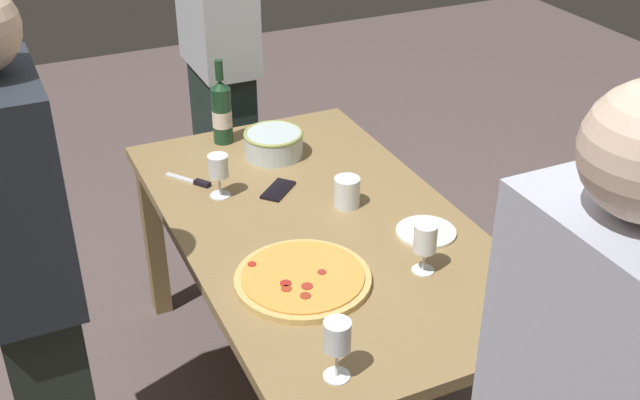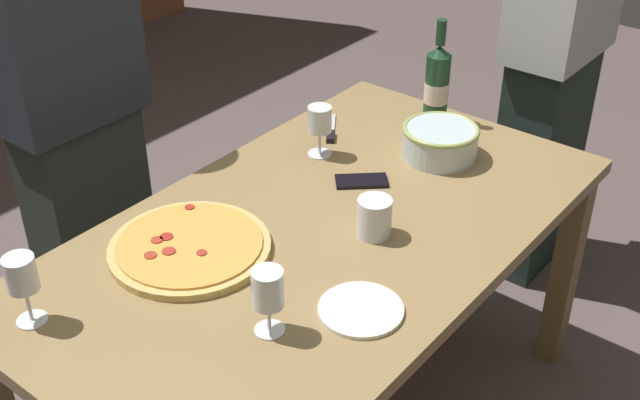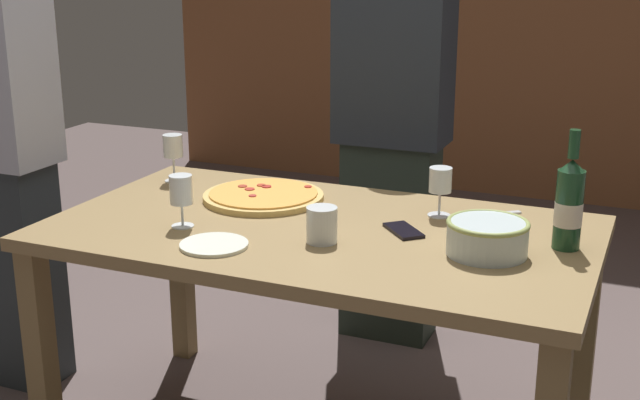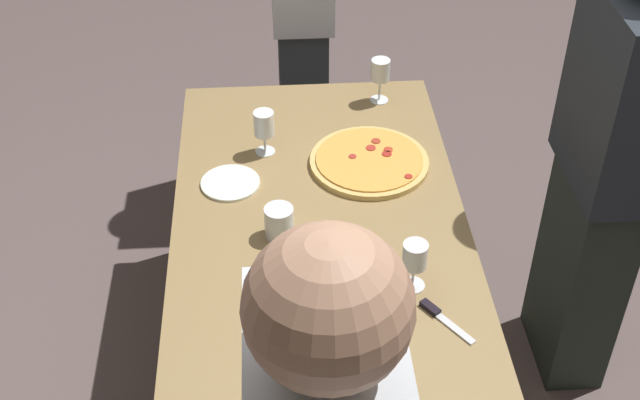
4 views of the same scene
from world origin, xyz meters
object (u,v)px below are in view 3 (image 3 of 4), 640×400
object	(u,v)px
wine_glass_far_left	(181,191)
wine_glass_near_pizza	(440,183)
pizza	(263,196)
side_plate	(214,245)
wine_glass_by_bottle	(173,148)
serving_bowl	(487,236)
person_guest_left	(392,137)
cup_amber	(322,225)
cell_phone	(403,230)
pizza_knife	(484,214)
dining_table	(320,256)
wine_bottle	(569,204)

from	to	relation	value
wine_glass_far_left	wine_glass_near_pizza	bearing A→B (deg)	30.69
pizza	side_plate	bearing A→B (deg)	-80.46
wine_glass_near_pizza	wine_glass_by_bottle	world-z (taller)	wine_glass_by_bottle
serving_bowl	person_guest_left	world-z (taller)	person_guest_left
cup_amber	cell_phone	xyz separation A→B (m)	(0.18, 0.17, -0.05)
serving_bowl	side_plate	size ratio (longest dim) A/B	1.17
wine_glass_by_bottle	person_guest_left	size ratio (longest dim) A/B	0.10
wine_glass_by_bottle	pizza_knife	size ratio (longest dim) A/B	1.00
cup_amber	pizza_knife	world-z (taller)	cup_amber
person_guest_left	dining_table	bearing A→B (deg)	0.00
side_plate	wine_glass_by_bottle	bearing A→B (deg)	131.00
serving_bowl	person_guest_left	xyz separation A→B (m)	(-0.58, 0.94, 0.03)
person_guest_left	pizza_knife	bearing A→B (deg)	34.74
wine_glass_near_pizza	side_plate	bearing A→B (deg)	-134.18
serving_bowl	cell_phone	bearing A→B (deg)	161.16
pizza	cup_amber	world-z (taller)	cup_amber
wine_glass_near_pizza	wine_glass_far_left	bearing A→B (deg)	-149.31
pizza	person_guest_left	xyz separation A→B (m)	(0.20, 0.72, 0.07)
serving_bowl	cup_amber	distance (m)	0.45
cell_phone	person_guest_left	distance (m)	0.91
wine_glass_far_left	cell_phone	xyz separation A→B (m)	(0.62, 0.21, -0.10)
pizza	serving_bowl	distance (m)	0.82
side_plate	cell_phone	distance (m)	0.55
side_plate	cell_phone	size ratio (longest dim) A/B	1.32
person_guest_left	wine_glass_near_pizza	bearing A→B (deg)	24.64
wine_bottle	pizza_knife	distance (m)	0.36
pizza_knife	person_guest_left	bearing A→B (deg)	129.49
wine_bottle	wine_glass_far_left	xyz separation A→B (m)	(-1.07, -0.25, -0.02)
wine_glass_far_left	cup_amber	size ratio (longest dim) A/B	1.54
side_plate	pizza	bearing A→B (deg)	99.54
wine_bottle	wine_glass_near_pizza	xyz separation A→B (m)	(-0.40, 0.15, -0.02)
side_plate	person_guest_left	xyz separation A→B (m)	(0.13, 1.17, 0.08)
dining_table	pizza_knife	distance (m)	0.52
pizza	pizza_knife	bearing A→B (deg)	9.01
cup_amber	pizza_knife	bearing A→B (deg)	48.99
pizza	wine_glass_far_left	xyz separation A→B (m)	(-0.09, -0.34, 0.10)
serving_bowl	wine_glass_by_bottle	world-z (taller)	wine_glass_by_bottle
wine_glass_by_bottle	cup_amber	size ratio (longest dim) A/B	1.64
dining_table	side_plate	bearing A→B (deg)	-126.21
side_plate	serving_bowl	bearing A→B (deg)	18.26
person_guest_left	wine_bottle	bearing A→B (deg)	38.88
person_guest_left	wine_glass_far_left	bearing A→B (deg)	-20.52
pizza	side_plate	distance (m)	0.46
cup_amber	serving_bowl	bearing A→B (deg)	10.53
wine_bottle	side_plate	size ratio (longest dim) A/B	1.74
wine_glass_far_left	pizza_knife	distance (m)	0.92
wine_glass_by_bottle	side_plate	bearing A→B (deg)	-49.00
cell_phone	pizza_knife	size ratio (longest dim) A/B	0.86
wine_bottle	wine_glass_by_bottle	xyz separation A→B (m)	(-1.36, 0.17, -0.01)
serving_bowl	side_plate	bearing A→B (deg)	-161.74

